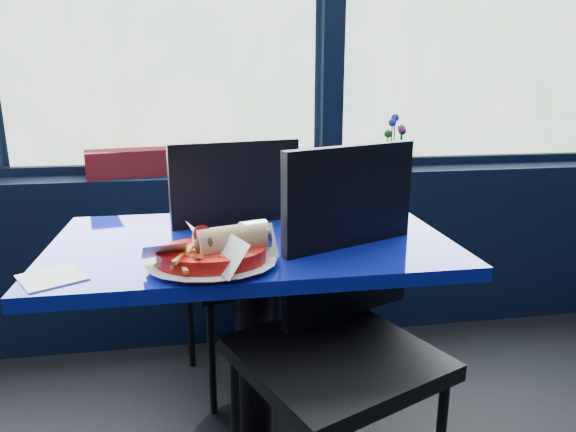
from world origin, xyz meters
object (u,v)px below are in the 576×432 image
(ketchup_bottle, at_px, (281,191))
(soda_cup, at_px, (392,209))
(flower_vase, at_px, (395,152))
(food_basket, at_px, (214,253))
(chair_near_front, at_px, (341,310))
(near_table, at_px, (253,293))
(planter_box, at_px, (154,161))
(chair_near_back, at_px, (243,254))

(ketchup_bottle, xyz_separation_m, soda_cup, (0.33, -0.23, -0.02))
(flower_vase, distance_m, food_basket, 1.41)
(ketchup_bottle, bearing_deg, soda_cup, -35.49)
(chair_near_front, bearing_deg, near_table, 111.21)
(near_table, xyz_separation_m, ketchup_bottle, (0.13, 0.26, 0.27))
(food_basket, bearing_deg, chair_near_front, 8.51)
(food_basket, bearing_deg, planter_box, 110.93)
(flower_vase, bearing_deg, food_basket, -129.57)
(flower_vase, bearing_deg, near_table, -132.32)
(planter_box, relative_size, soda_cup, 2.09)
(chair_near_front, bearing_deg, soda_cup, 24.86)
(planter_box, distance_m, ketchup_bottle, 0.80)
(chair_near_front, height_order, soda_cup, chair_near_front)
(chair_near_back, height_order, food_basket, chair_near_back)
(planter_box, xyz_separation_m, flower_vase, (1.14, -0.03, 0.02))
(planter_box, xyz_separation_m, soda_cup, (0.82, -0.86, -0.04))
(chair_near_front, height_order, food_basket, chair_near_front)
(near_table, distance_m, flower_vase, 1.20)
(planter_box, bearing_deg, near_table, -80.08)
(planter_box, xyz_separation_m, ketchup_bottle, (0.49, -0.63, -0.02))
(flower_vase, bearing_deg, chair_near_back, -145.29)
(chair_near_back, bearing_deg, flower_vase, -157.65)
(flower_vase, distance_m, ketchup_bottle, 0.89)
(near_table, distance_m, planter_box, 1.00)
(food_basket, bearing_deg, near_table, 71.45)
(near_table, bearing_deg, flower_vase, 47.68)
(chair_near_front, xyz_separation_m, food_basket, (-0.34, 0.00, 0.19))
(chair_near_back, relative_size, planter_box, 1.75)
(planter_box, height_order, flower_vase, flower_vase)
(near_table, height_order, chair_near_back, chair_near_back)
(chair_near_front, bearing_deg, planter_box, 94.80)
(near_table, relative_size, planter_box, 2.04)
(flower_vase, relative_size, soda_cup, 0.92)
(ketchup_bottle, bearing_deg, chair_near_back, 157.25)
(planter_box, height_order, soda_cup, soda_cup)
(chair_near_front, bearing_deg, chair_near_back, 90.06)
(chair_near_front, height_order, flower_vase, flower_vase)
(chair_near_back, bearing_deg, chair_near_front, 100.57)
(planter_box, xyz_separation_m, food_basket, (0.24, -1.12, -0.07))
(flower_vase, height_order, soda_cup, flower_vase)
(planter_box, bearing_deg, ketchup_bottle, -64.38)
(soda_cup, bearing_deg, planter_box, 133.44)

